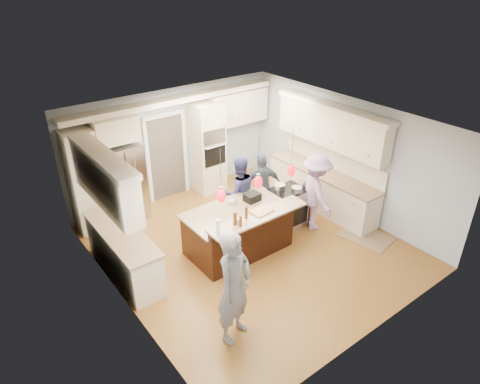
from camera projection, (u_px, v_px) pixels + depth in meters
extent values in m
plane|color=#9C672A|center=(250.00, 247.00, 8.93)|extent=(6.00, 6.00, 0.00)
cube|color=#B2BCC6|center=(174.00, 143.00, 10.38)|extent=(5.50, 0.04, 2.70)
cube|color=#B2BCC6|center=(380.00, 268.00, 6.19)|extent=(5.50, 0.04, 2.70)
cube|color=#B2BCC6|center=(116.00, 239.00, 6.82)|extent=(0.04, 6.00, 2.70)
cube|color=#B2BCC6|center=(345.00, 155.00, 9.75)|extent=(0.04, 6.00, 2.70)
cube|color=white|center=(252.00, 123.00, 7.64)|extent=(5.50, 6.00, 0.04)
cube|color=#B7B7BC|center=(123.00, 183.00, 9.52)|extent=(0.90, 0.70, 1.80)
cube|color=beige|center=(208.00, 148.00, 10.65)|extent=(0.72, 0.64, 2.30)
cube|color=black|center=(215.00, 137.00, 10.23)|extent=(0.60, 0.02, 0.35)
cube|color=black|center=(215.00, 156.00, 10.47)|extent=(0.60, 0.02, 0.50)
cylinder|color=#B7B7BC|center=(216.00, 147.00, 10.32)|extent=(0.55, 0.02, 0.02)
cube|color=beige|center=(84.00, 182.00, 9.02)|extent=(0.60, 0.58, 2.30)
cube|color=beige|center=(114.00, 129.00, 8.97)|extent=(0.95, 0.58, 0.55)
cube|color=beige|center=(238.00, 108.00, 10.93)|extent=(1.70, 0.35, 0.85)
cube|color=beige|center=(175.00, 100.00, 9.70)|extent=(5.30, 0.38, 0.12)
cube|color=#4C443A|center=(166.00, 157.00, 10.39)|extent=(0.90, 0.06, 2.10)
cube|color=white|center=(163.00, 115.00, 9.84)|extent=(1.04, 0.06, 0.10)
cube|color=beige|center=(321.00, 190.00, 10.21)|extent=(0.60, 3.00, 0.88)
cube|color=tan|center=(323.00, 173.00, 9.99)|extent=(0.64, 3.05, 0.04)
cube|color=beige|center=(331.00, 128.00, 9.53)|extent=(0.35, 3.00, 0.85)
cube|color=beige|center=(333.00, 107.00, 9.30)|extent=(0.37, 3.10, 0.10)
cube|color=beige|center=(124.00, 253.00, 8.00)|extent=(0.60, 2.20, 0.88)
cube|color=tan|center=(120.00, 233.00, 7.78)|extent=(0.64, 2.25, 0.04)
cube|color=beige|center=(105.00, 182.00, 7.20)|extent=(0.35, 2.20, 0.85)
cube|color=beige|center=(101.00, 156.00, 6.98)|extent=(0.37, 2.30, 0.10)
cube|color=black|center=(236.00, 230.00, 8.69)|extent=(2.00, 1.00, 0.88)
cube|color=tan|center=(236.00, 211.00, 8.47)|extent=(2.10, 1.10, 0.04)
cube|color=black|center=(253.00, 238.00, 8.25)|extent=(2.00, 0.12, 1.08)
cube|color=tan|center=(259.00, 217.00, 7.89)|extent=(2.10, 0.42, 0.04)
cube|color=black|center=(252.00, 197.00, 8.74)|extent=(0.32, 0.26, 0.16)
cube|color=#B7B7BC|center=(286.00, 209.00, 9.42)|extent=(0.76, 0.66, 0.90)
cube|color=black|center=(297.00, 217.00, 9.21)|extent=(0.65, 0.01, 0.45)
cube|color=black|center=(287.00, 190.00, 9.20)|extent=(0.72, 0.59, 0.02)
cube|color=black|center=(300.00, 203.00, 9.64)|extent=(0.06, 0.71, 0.88)
cylinder|color=black|center=(220.00, 167.00, 6.90)|extent=(0.01, 0.01, 0.75)
ellipsoid|color=red|center=(221.00, 196.00, 7.16)|extent=(0.15, 0.15, 0.26)
cylinder|color=black|center=(259.00, 155.00, 7.33)|extent=(0.01, 0.01, 0.75)
ellipsoid|color=red|center=(258.00, 182.00, 7.58)|extent=(0.15, 0.15, 0.26)
cylinder|color=black|center=(293.00, 144.00, 7.76)|extent=(0.01, 0.01, 0.75)
ellipsoid|color=red|center=(291.00, 171.00, 8.01)|extent=(0.15, 0.15, 0.26)
imported|color=slate|center=(234.00, 288.00, 6.39)|extent=(0.82, 0.69, 1.92)
imported|color=navy|center=(239.00, 192.00, 9.32)|extent=(0.94, 0.83, 1.63)
imported|color=#42505C|center=(262.00, 185.00, 9.69)|extent=(0.98, 0.71, 1.55)
imported|color=#AB85B3|center=(316.00, 192.00, 9.20)|extent=(0.93, 1.26, 1.75)
cube|color=olive|center=(365.00, 237.00, 9.24)|extent=(0.92, 1.19, 0.01)
cylinder|color=silver|center=(218.00, 227.00, 7.27)|extent=(0.08, 0.08, 0.30)
cylinder|color=#4A230D|center=(235.00, 218.00, 7.55)|extent=(0.08, 0.08, 0.27)
cylinder|color=#4A230D|center=(241.00, 221.00, 7.51)|extent=(0.06, 0.06, 0.22)
cylinder|color=#4A230D|center=(246.00, 212.00, 7.75)|extent=(0.06, 0.06, 0.24)
cylinder|color=#B7B7BC|center=(239.00, 222.00, 7.59)|extent=(0.08, 0.08, 0.12)
cube|color=tan|center=(262.00, 211.00, 8.00)|extent=(0.44, 0.33, 0.03)
cylinder|color=#B7B7BC|center=(279.00, 187.00, 9.15)|extent=(0.24, 0.24, 0.14)
cylinder|color=#B7B7BC|center=(297.00, 189.00, 9.09)|extent=(0.22, 0.22, 0.11)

